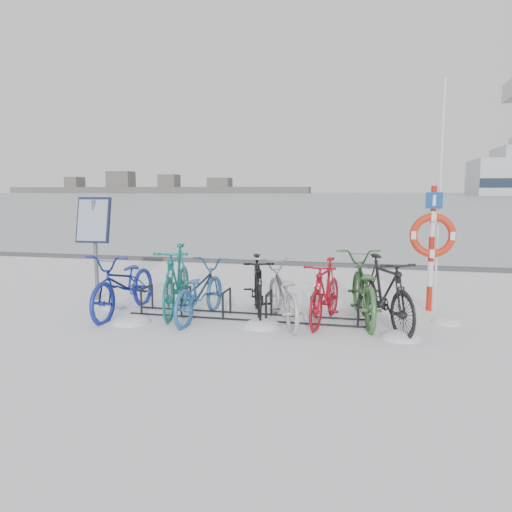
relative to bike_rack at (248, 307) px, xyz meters
The scene contains 16 objects.
ground 0.18m from the bike_rack, ahead, with size 900.00×900.00×0.00m, color white.
ice_sheet 155.00m from the bike_rack, 90.00° to the left, with size 400.00×298.00×0.02m, color #9BA7AF.
quay_edge 5.90m from the bike_rack, 90.00° to the left, with size 400.00×0.25×0.10m, color #3F3F42.
bike_rack is the anchor object (origin of this frame).
info_board 3.46m from the bike_rack, 168.10° to the left, with size 0.66×0.26×1.97m.
lifebuoy_station 3.40m from the bike_rack, 20.79° to the left, with size 0.76×0.22×3.96m.
shoreline 287.22m from the bike_rack, 115.14° to the left, with size 180.00×12.00×9.50m.
bike_0 2.16m from the bike_rack, behind, with size 0.73×2.10×1.10m, color navy.
bike_1 1.34m from the bike_rack, behind, with size 0.57×2.01×1.21m, color #136661.
bike_2 0.85m from the bike_rack, 165.86° to the right, with size 0.66×1.89×0.99m, color #235692.
bike_3 0.44m from the bike_rack, 63.88° to the left, with size 0.49×1.74×1.04m, color black.
bike_4 0.70m from the bike_rack, 13.32° to the right, with size 0.68×1.95×1.02m, color #A9AAB1.
bike_5 1.32m from the bike_rack, ahead, with size 0.50×1.76×1.06m, color maroon.
bike_6 1.92m from the bike_rack, ahead, with size 0.75×2.16×1.13m, color #386734.
bike_7 2.22m from the bike_rack, ahead, with size 0.54×1.91×1.15m, color black.
snow_drifts 0.36m from the bike_rack, 33.94° to the right, with size 6.15×2.00×0.22m.
Camera 1 is at (1.94, -7.84, 2.11)m, focal length 35.00 mm.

